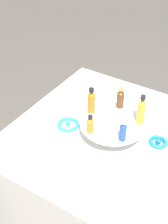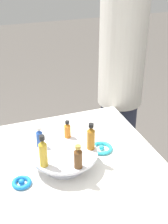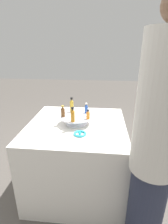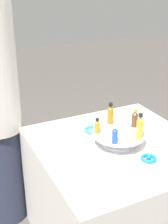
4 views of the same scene
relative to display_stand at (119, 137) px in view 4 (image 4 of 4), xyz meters
The scene contains 9 objects.
party_table 0.42m from the display_stand, ahead, with size 0.91×0.91×0.73m.
display_stand is the anchor object (origin of this frame).
bottle_blue 0.14m from the display_stand, 137.56° to the left, with size 0.03×0.03×0.10m.
bottle_gold 0.16m from the display_stand, 150.44° to the right, with size 0.04×0.04×0.15m.
bottle_brown 0.15m from the display_stand, 78.44° to the right, with size 0.04×0.04×0.11m.
bottle_amber 0.15m from the display_stand, ahead, with size 0.04×0.04×0.13m.
bottle_orange 0.14m from the display_stand, 65.56° to the left, with size 0.03×0.03×0.09m.
ribbon_bow_teal 0.22m from the display_stand, 15.49° to the left, with size 0.11×0.11×0.03m.
ribbon_bow_blue 0.22m from the display_stand, 164.51° to the right, with size 0.09×0.09×0.03m.
Camera 4 is at (-1.31, 0.85, 1.63)m, focal length 50.00 mm.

